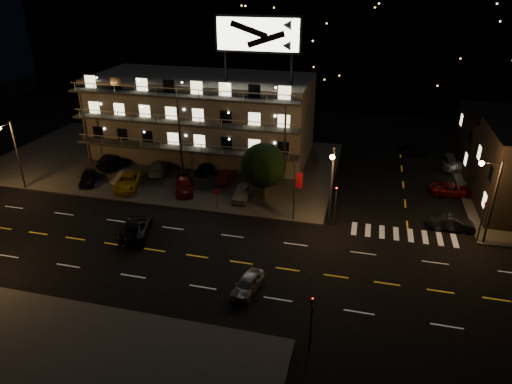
% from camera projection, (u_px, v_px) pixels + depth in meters
% --- Properties ---
extents(ground, '(140.00, 140.00, 0.00)m').
position_uv_depth(ground, '(219.00, 259.00, 39.17)').
color(ground, black).
rests_on(ground, ground).
extents(curb_nw, '(44.00, 24.00, 0.15)m').
position_uv_depth(curb_nw, '(165.00, 161.00, 59.73)').
color(curb_nw, '#3C3B39').
rests_on(curb_nw, ground).
extents(motel, '(28.00, 13.80, 18.10)m').
position_uv_depth(motel, '(203.00, 116.00, 59.97)').
color(motel, gray).
rests_on(motel, ground).
extents(hill_backdrop, '(120.00, 25.00, 24.00)m').
position_uv_depth(hill_backdrop, '(293.00, 31.00, 95.74)').
color(hill_backdrop, black).
rests_on(hill_backdrop, ground).
extents(streetlight_nw, '(0.44, 1.92, 8.00)m').
position_uv_depth(streetlight_nw, '(14.00, 149.00, 49.71)').
color(streetlight_nw, '#2D2D30').
rests_on(streetlight_nw, ground).
extents(streetlight_nc, '(0.44, 1.92, 8.00)m').
position_uv_depth(streetlight_nc, '(332.00, 180.00, 42.11)').
color(streetlight_nc, '#2D2D30').
rests_on(streetlight_nc, ground).
extents(streetlight_ne, '(1.92, 0.44, 8.00)m').
position_uv_depth(streetlight_ne, '(490.00, 194.00, 39.43)').
color(streetlight_ne, '#2D2D30').
rests_on(streetlight_ne, ground).
extents(signal_nw, '(0.20, 0.27, 4.60)m').
position_uv_depth(signal_nw, '(336.00, 201.00, 43.52)').
color(signal_nw, '#2D2D30').
rests_on(signal_nw, ground).
extents(signal_sw, '(0.20, 0.27, 4.60)m').
position_uv_depth(signal_sw, '(311.00, 319.00, 28.64)').
color(signal_sw, '#2D2D30').
rests_on(signal_sw, ground).
extents(signal_ne, '(0.27, 0.20, 4.60)m').
position_uv_depth(signal_ne, '(482.00, 217.00, 40.67)').
color(signal_ne, '#2D2D30').
rests_on(signal_ne, ground).
extents(banner_north, '(0.83, 0.16, 6.40)m').
position_uv_depth(banner_north, '(295.00, 189.00, 43.93)').
color(banner_north, '#2D2D30').
rests_on(banner_north, ground).
extents(stop_sign, '(0.91, 0.11, 2.61)m').
position_uv_depth(stop_sign, '(217.00, 196.00, 46.60)').
color(stop_sign, '#2D2D30').
rests_on(stop_sign, ground).
extents(tree, '(4.99, 4.80, 6.28)m').
position_uv_depth(tree, '(263.00, 167.00, 47.93)').
color(tree, black).
rests_on(tree, curb_nw).
extents(lot_car_0, '(3.11, 4.36, 1.38)m').
position_uv_depth(lot_car_0, '(88.00, 177.00, 52.95)').
color(lot_car_0, black).
rests_on(lot_car_0, curb_nw).
extents(lot_car_1, '(1.57, 3.85, 1.24)m').
position_uv_depth(lot_car_1, '(124.00, 177.00, 53.24)').
color(lot_car_1, gray).
rests_on(lot_car_1, curb_nw).
extents(lot_car_2, '(3.89, 5.90, 1.51)m').
position_uv_depth(lot_car_2, '(128.00, 181.00, 51.79)').
color(lot_car_2, gold).
rests_on(lot_car_2, curb_nw).
extents(lot_car_3, '(3.70, 5.26, 1.41)m').
position_uv_depth(lot_car_3, '(184.00, 185.00, 50.93)').
color(lot_car_3, '#630E0E').
rests_on(lot_car_3, curb_nw).
extents(lot_car_4, '(2.04, 4.33, 1.43)m').
position_uv_depth(lot_car_4, '(242.00, 193.00, 49.21)').
color(lot_car_4, gray).
rests_on(lot_car_4, curb_nw).
extents(lot_car_5, '(1.88, 3.99, 1.27)m').
position_uv_depth(lot_car_5, '(111.00, 159.00, 58.41)').
color(lot_car_5, black).
rests_on(lot_car_5, curb_nw).
extents(lot_car_6, '(3.49, 4.88, 1.23)m').
position_uv_depth(lot_car_6, '(114.00, 163.00, 57.24)').
color(lot_car_6, black).
rests_on(lot_car_6, curb_nw).
extents(lot_car_7, '(3.24, 5.28, 1.43)m').
position_uv_depth(lot_car_7, '(158.00, 167.00, 55.77)').
color(lot_car_7, gray).
rests_on(lot_car_7, curb_nw).
extents(lot_car_8, '(2.16, 4.09, 1.33)m').
position_uv_depth(lot_car_8, '(206.00, 167.00, 55.77)').
color(lot_car_8, black).
rests_on(lot_car_8, curb_nw).
extents(lot_car_9, '(1.35, 3.86, 1.27)m').
position_uv_depth(lot_car_9, '(227.00, 176.00, 53.45)').
color(lot_car_9, '#630E0E').
rests_on(lot_car_9, curb_nw).
extents(side_car_0, '(4.18, 1.50, 1.37)m').
position_uv_depth(side_car_0, '(452.00, 223.00, 43.51)').
color(side_car_0, black).
rests_on(side_car_0, ground).
extents(side_car_1, '(4.87, 2.48, 1.32)m').
position_uv_depth(side_car_1, '(452.00, 189.00, 50.42)').
color(side_car_1, '#630E0E').
rests_on(side_car_1, ground).
extents(side_car_2, '(4.55, 3.18, 1.22)m').
position_uv_depth(side_car_2, '(461.00, 167.00, 56.41)').
color(side_car_2, gray).
rests_on(side_car_2, ground).
extents(side_car_3, '(4.22, 2.50, 1.35)m').
position_uv_depth(side_car_3, '(413.00, 150.00, 61.89)').
color(side_car_3, black).
rests_on(side_car_3, ground).
extents(road_car_east, '(2.22, 4.07, 1.31)m').
position_uv_depth(road_car_east, '(247.00, 284.00, 34.95)').
color(road_car_east, gray).
rests_on(road_car_east, ground).
extents(road_car_west, '(3.80, 5.73, 1.46)m').
position_uv_depth(road_car_west, '(136.00, 228.00, 42.59)').
color(road_car_west, black).
rests_on(road_car_west, ground).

